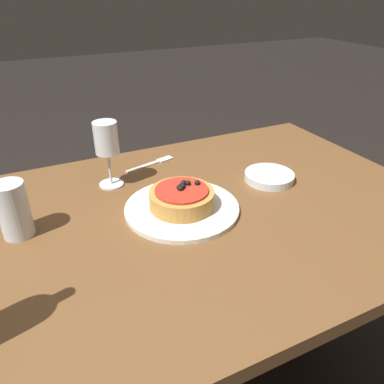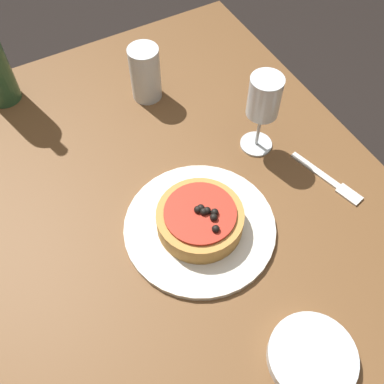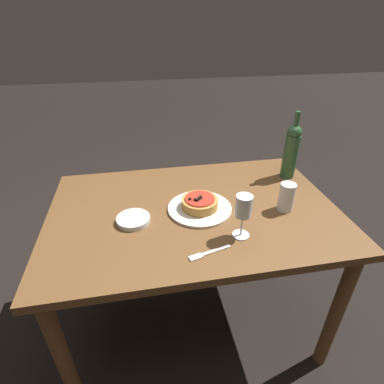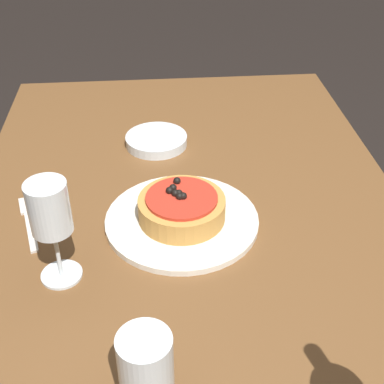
{
  "view_description": "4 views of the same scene",
  "coord_description": "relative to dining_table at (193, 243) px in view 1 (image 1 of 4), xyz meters",
  "views": [
    {
      "loc": [
        -0.35,
        -0.71,
        1.26
      ],
      "look_at": [
        0.01,
        0.02,
        0.8
      ],
      "focal_mm": 35.0,
      "sensor_mm": 36.0,
      "label": 1
    },
    {
      "loc": [
        0.34,
        -0.2,
        1.5
      ],
      "look_at": [
        -0.08,
        0.03,
        0.81
      ],
      "focal_mm": 42.0,
      "sensor_mm": 36.0,
      "label": 2
    },
    {
      "loc": [
        0.21,
        1.1,
        1.52
      ],
      "look_at": [
        0.01,
        0.01,
        0.85
      ],
      "focal_mm": 28.0,
      "sensor_mm": 36.0,
      "label": 3
    },
    {
      "loc": [
        -0.8,
        0.06,
        1.39
      ],
      "look_at": [
        -0.05,
        -0.0,
        0.85
      ],
      "focal_mm": 50.0,
      "sensor_mm": 36.0,
      "label": 4
    }
  ],
  "objects": [
    {
      "name": "dining_table",
      "position": [
        0.0,
        0.0,
        0.0
      ],
      "size": [
        1.28,
        0.85,
        0.76
      ],
      "color": "brown",
      "rests_on": "ground_plane"
    },
    {
      "name": "fork",
      "position": [
        0.01,
        0.3,
        0.1
      ],
      "size": [
        0.17,
        0.06,
        0.0
      ],
      "rotation": [
        0.0,
        0.0,
        0.26
      ],
      "color": "beige",
      "rests_on": "dining_table"
    },
    {
      "name": "side_bowl",
      "position": [
        0.27,
        0.05,
        0.11
      ],
      "size": [
        0.14,
        0.14,
        0.02
      ],
      "color": "silver",
      "rests_on": "dining_table"
    },
    {
      "name": "wine_glass",
      "position": [
        -0.15,
        0.22,
        0.23
      ],
      "size": [
        0.07,
        0.07,
        0.18
      ],
      "color": "silver",
      "rests_on": "dining_table"
    },
    {
      "name": "dinner_plate",
      "position": [
        -0.02,
        0.01,
        0.11
      ],
      "size": [
        0.29,
        0.29,
        0.01
      ],
      "color": "silver",
      "rests_on": "dining_table"
    },
    {
      "name": "pizza",
      "position": [
        -0.02,
        0.02,
        0.14
      ],
      "size": [
        0.16,
        0.16,
        0.06
      ],
      "color": "#BC843D",
      "rests_on": "dinner_plate"
    },
    {
      "name": "water_cup",
      "position": [
        -0.4,
        0.08,
        0.16
      ],
      "size": [
        0.07,
        0.07,
        0.13
      ],
      "color": "silver",
      "rests_on": "dining_table"
    }
  ]
}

